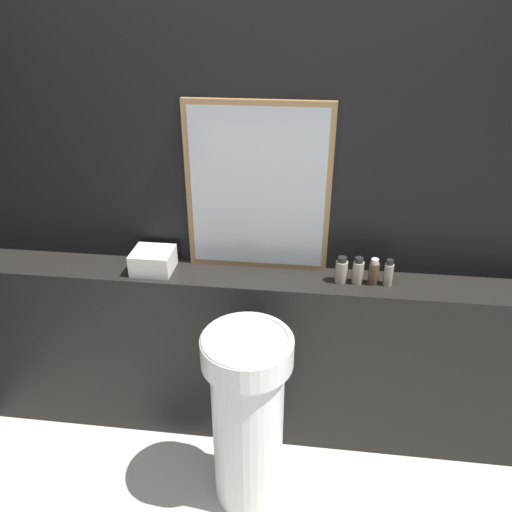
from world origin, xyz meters
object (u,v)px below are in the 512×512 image
(pedestal_sink, at_px, (248,415))
(lotion_bottle, at_px, (374,272))
(shampoo_bottle, at_px, (341,270))
(conditioner_bottle, at_px, (358,271))
(mirror, at_px, (258,189))
(body_wash_bottle, at_px, (388,273))
(towel_stack, at_px, (153,260))

(pedestal_sink, bearing_deg, lotion_bottle, 38.61)
(shampoo_bottle, relative_size, conditioner_bottle, 0.98)
(pedestal_sink, height_order, conditioner_bottle, conditioner_bottle)
(mirror, xyz_separation_m, shampoo_bottle, (0.40, -0.10, -0.33))
(shampoo_bottle, relative_size, body_wash_bottle, 1.00)
(body_wash_bottle, bearing_deg, pedestal_sink, -144.66)
(towel_stack, height_order, shampoo_bottle, shampoo_bottle)
(mirror, xyz_separation_m, towel_stack, (-0.49, -0.10, -0.34))
(shampoo_bottle, bearing_deg, towel_stack, 180.00)
(mirror, height_order, towel_stack, mirror)
(shampoo_bottle, height_order, body_wash_bottle, same)
(shampoo_bottle, bearing_deg, mirror, 165.80)
(pedestal_sink, relative_size, shampoo_bottle, 7.28)
(conditioner_bottle, relative_size, lotion_bottle, 1.01)
(shampoo_bottle, xyz_separation_m, conditioner_bottle, (0.07, 0.00, 0.00))
(pedestal_sink, distance_m, towel_stack, 0.84)
(mirror, distance_m, lotion_bottle, 0.64)
(pedestal_sink, height_order, shampoo_bottle, shampoo_bottle)
(lotion_bottle, bearing_deg, shampoo_bottle, -180.00)
(mirror, height_order, conditioner_bottle, mirror)
(shampoo_bottle, height_order, conditioner_bottle, conditioner_bottle)
(conditioner_bottle, bearing_deg, shampoo_bottle, -180.00)
(conditioner_bottle, distance_m, lotion_bottle, 0.07)
(pedestal_sink, bearing_deg, conditioner_bottle, 42.69)
(body_wash_bottle, bearing_deg, conditioner_bottle, 180.00)
(conditioner_bottle, xyz_separation_m, body_wash_bottle, (0.14, 0.00, -0.00))
(pedestal_sink, height_order, towel_stack, towel_stack)
(mirror, bearing_deg, body_wash_bottle, -9.39)
(mirror, bearing_deg, lotion_bottle, -10.51)
(conditioner_bottle, bearing_deg, pedestal_sink, -137.31)
(towel_stack, height_order, body_wash_bottle, body_wash_bottle)
(body_wash_bottle, bearing_deg, towel_stack, 180.00)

